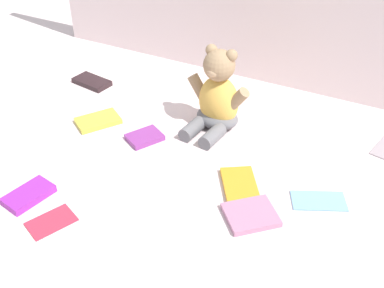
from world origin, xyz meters
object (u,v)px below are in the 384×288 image
(teddy_bear, at_px, (217,99))
(book_case_2, at_px, (251,215))
(book_case_1, at_px, (98,121))
(book_case_5, at_px, (145,137))
(book_case_4, at_px, (92,82))
(book_case_8, at_px, (29,195))
(book_case_7, at_px, (51,221))
(book_case_9, at_px, (319,200))
(book_case_0, at_px, (240,186))

(teddy_bear, distance_m, book_case_2, 0.39)
(book_case_1, xyz_separation_m, book_case_5, (0.17, -0.01, 0.00))
(book_case_4, bearing_deg, book_case_8, -149.52)
(book_case_1, relative_size, book_case_4, 0.99)
(book_case_1, xyz_separation_m, book_case_7, (0.15, -0.38, -0.00))
(book_case_1, distance_m, book_case_9, 0.67)
(book_case_7, xyz_separation_m, book_case_8, (-0.10, 0.04, 0.01))
(book_case_2, distance_m, book_case_5, 0.41)
(teddy_bear, height_order, book_case_1, teddy_bear)
(book_case_0, distance_m, book_case_8, 0.51)
(book_case_7, bearing_deg, teddy_bear, -83.76)
(book_case_5, xyz_separation_m, book_case_7, (-0.01, -0.37, -0.00))
(book_case_5, bearing_deg, book_case_7, -63.09)
(book_case_4, distance_m, book_case_9, 0.86)
(book_case_0, height_order, book_case_7, book_case_0)
(book_case_4, distance_m, book_case_7, 0.64)
(book_case_5, bearing_deg, teddy_bear, 75.16)
(book_case_8, bearing_deg, book_case_4, 123.03)
(teddy_bear, xyz_separation_m, book_case_9, (0.35, -0.18, -0.09))
(book_case_2, relative_size, book_case_5, 1.22)
(book_case_2, relative_size, book_case_4, 0.91)
(book_case_4, relative_size, book_case_9, 0.98)
(book_case_0, xyz_separation_m, book_case_4, (-0.65, 0.26, 0.00))
(teddy_bear, relative_size, book_case_8, 2.12)
(book_case_7, distance_m, book_case_8, 0.11)
(book_case_5, distance_m, book_case_8, 0.35)
(teddy_bear, bearing_deg, book_case_9, -21.35)
(book_case_0, distance_m, book_case_7, 0.45)
(book_case_0, bearing_deg, book_case_4, 125.56)
(book_case_4, xyz_separation_m, book_case_7, (0.31, -0.56, -0.00))
(book_case_0, bearing_deg, book_case_7, -170.09)
(book_case_0, height_order, book_case_2, book_case_2)
(book_case_1, relative_size, book_case_2, 1.08)
(book_case_0, bearing_deg, book_case_1, 138.38)
(teddy_bear, bearing_deg, book_case_5, -128.11)
(book_case_4, xyz_separation_m, book_case_5, (0.33, -0.19, -0.00))
(book_case_9, bearing_deg, book_case_1, 61.81)
(book_case_5, height_order, book_case_7, book_case_5)
(book_case_0, bearing_deg, teddy_bear, 94.52)
(book_case_1, distance_m, book_case_2, 0.57)
(book_case_0, xyz_separation_m, book_case_5, (-0.32, 0.07, 0.00))
(book_case_0, bearing_deg, book_case_5, 135.26)
(book_case_2, bearing_deg, book_case_4, -158.82)
(book_case_1, bearing_deg, book_case_9, 30.52)
(book_case_0, xyz_separation_m, book_case_8, (-0.43, -0.26, 0.00))
(book_case_0, distance_m, book_case_2, 0.10)
(book_case_1, distance_m, book_case_8, 0.35)
(book_case_8, bearing_deg, book_case_1, 109.55)
(book_case_1, height_order, book_case_9, book_case_1)
(teddy_bear, height_order, book_case_9, teddy_bear)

